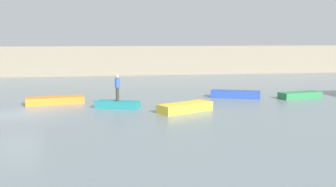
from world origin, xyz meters
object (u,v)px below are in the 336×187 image
rowboat_yellow (185,107)px  rowboat_blue (235,94)px  rowboat_green (300,95)px  rowboat_teal (118,105)px  rowboat_orange (55,100)px  person_blue_shirt (117,86)px

rowboat_yellow → rowboat_blue: size_ratio=0.97×
rowboat_yellow → rowboat_green: bearing=-5.2°
rowboat_teal → rowboat_yellow: rowboat_yellow is taller
rowboat_orange → rowboat_teal: rowboat_orange is taller
rowboat_orange → rowboat_blue: bearing=-7.4°
rowboat_orange → rowboat_yellow: size_ratio=1.09×
rowboat_yellow → person_blue_shirt: (-4.06, 1.97, 1.15)m
rowboat_yellow → person_blue_shirt: size_ratio=2.07×
person_blue_shirt → rowboat_orange: bearing=151.2°
rowboat_yellow → rowboat_green: rowboat_yellow is taller
rowboat_green → rowboat_blue: bearing=154.6°
rowboat_blue → rowboat_green: rowboat_blue is taller
rowboat_yellow → person_blue_shirt: person_blue_shirt is taller
rowboat_teal → rowboat_green: rowboat_green is taller
rowboat_blue → rowboat_green: 4.83m
person_blue_shirt → rowboat_yellow: bearing=-25.9°
rowboat_teal → rowboat_green: 13.90m
rowboat_yellow → rowboat_teal: bearing=126.3°
rowboat_orange → rowboat_green: size_ratio=1.16×
rowboat_teal → rowboat_blue: size_ratio=0.77×
rowboat_blue → rowboat_yellow: bearing=-111.9°
rowboat_blue → person_blue_shirt: bearing=-138.5°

